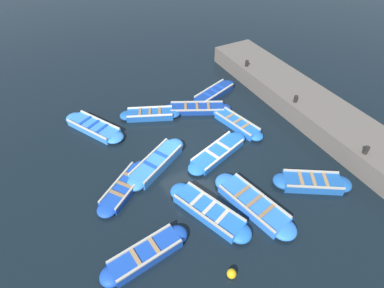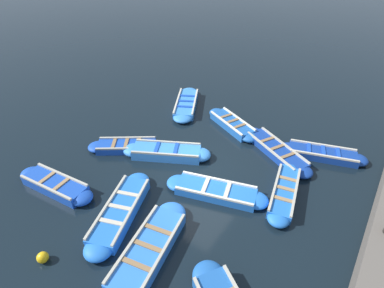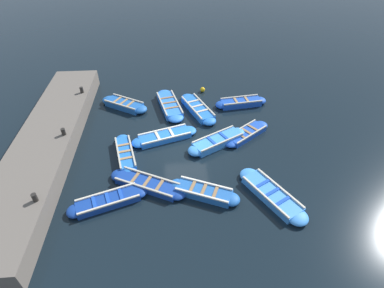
# 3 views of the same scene
# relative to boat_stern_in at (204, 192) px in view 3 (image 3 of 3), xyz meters

# --- Properties ---
(ground_plane) EXTENTS (120.00, 120.00, 0.00)m
(ground_plane) POSITION_rel_boat_stern_in_xyz_m (-0.57, 3.53, -0.17)
(ground_plane) COLOR black
(boat_stern_in) EXTENTS (3.23, 1.96, 0.40)m
(boat_stern_in) POSITION_rel_boat_stern_in_xyz_m (0.00, 0.00, 0.00)
(boat_stern_in) COLOR #1E59AD
(boat_stern_in) RESTS_ON ground
(boat_near_quay) EXTENTS (2.60, 3.68, 0.39)m
(boat_near_quay) POSITION_rel_boat_stern_in_xyz_m (2.90, -0.35, -0.01)
(boat_near_quay) COLOR #3884E0
(boat_near_quay) RESTS_ON ground
(boat_outer_left) EXTENTS (1.41, 3.30, 0.39)m
(boat_outer_left) POSITION_rel_boat_stern_in_xyz_m (-3.63, 2.80, -0.00)
(boat_outer_left) COLOR blue
(boat_outer_left) RESTS_ON ground
(boat_outer_right) EXTENTS (3.04, 2.54, 0.35)m
(boat_outer_right) POSITION_rel_boat_stern_in_xyz_m (2.75, 4.05, -0.03)
(boat_outer_right) COLOR #1947B7
(boat_outer_right) RESTS_ON ground
(boat_drifting) EXTENTS (3.69, 1.90, 0.36)m
(boat_drifting) POSITION_rel_boat_stern_in_xyz_m (-1.68, 4.12, -0.02)
(boat_drifting) COLOR blue
(boat_drifting) RESTS_ON ground
(boat_mid_row) EXTENTS (3.53, 2.46, 0.45)m
(boat_mid_row) POSITION_rel_boat_stern_in_xyz_m (1.09, 3.44, 0.02)
(boat_mid_row) COLOR #3884E0
(boat_mid_row) RESTS_ON ground
(boat_far_corner) EXTENTS (1.77, 3.96, 0.42)m
(boat_far_corner) POSITION_rel_boat_stern_in_xyz_m (-1.37, 7.23, 0.01)
(boat_far_corner) COLOR blue
(boat_far_corner) RESTS_ON ground
(boat_bow_out) EXTENTS (3.34, 1.17, 0.44)m
(boat_bow_out) POSITION_rel_boat_stern_in_xyz_m (3.09, 7.19, 0.02)
(boat_bow_out) COLOR #1947B7
(boat_bow_out) RESTS_ON ground
(boat_broadside) EXTENTS (3.19, 2.42, 0.45)m
(boat_broadside) POSITION_rel_boat_stern_in_xyz_m (-4.16, 7.50, 0.02)
(boat_broadside) COLOR #1E59AD
(boat_broadside) RESTS_ON ground
(boat_inner_gap) EXTENTS (2.15, 3.77, 0.44)m
(boat_inner_gap) POSITION_rel_boat_stern_in_xyz_m (0.33, 6.70, 0.02)
(boat_inner_gap) COLOR blue
(boat_inner_gap) RESTS_ON ground
(boat_tucked) EXTENTS (3.67, 2.36, 0.36)m
(boat_tucked) POSITION_rel_boat_stern_in_xyz_m (-2.45, 0.69, -0.02)
(boat_tucked) COLOR navy
(boat_tucked) RESTS_ON ground
(boat_end_of_row) EXTENTS (3.46, 1.82, 0.37)m
(boat_end_of_row) POSITION_rel_boat_stern_in_xyz_m (-4.06, -0.18, -0.02)
(boat_end_of_row) COLOR navy
(boat_end_of_row) RESTS_ON ground
(quay_wall) EXTENTS (2.68, 14.54, 0.99)m
(quay_wall) POSITION_rel_boat_stern_in_xyz_m (-7.58, 3.53, 0.32)
(quay_wall) COLOR #605951
(quay_wall) RESTS_ON ground
(bollard_north) EXTENTS (0.20, 0.20, 0.35)m
(bollard_north) POSITION_rel_boat_stern_in_xyz_m (-6.59, -0.69, 0.99)
(bollard_north) COLOR black
(bollard_north) RESTS_ON quay_wall
(bollard_mid_north) EXTENTS (0.20, 0.20, 0.35)m
(bollard_mid_north) POSITION_rel_boat_stern_in_xyz_m (-6.59, 3.53, 0.99)
(bollard_mid_north) COLOR black
(bollard_mid_north) RESTS_ON quay_wall
(bollard_mid_south) EXTENTS (0.20, 0.20, 0.35)m
(bollard_mid_south) POSITION_rel_boat_stern_in_xyz_m (-6.59, 7.75, 0.99)
(bollard_mid_south) COLOR black
(bollard_mid_south) RESTS_ON quay_wall
(buoy_orange_near) EXTENTS (0.32, 0.32, 0.32)m
(buoy_orange_near) POSITION_rel_boat_stern_in_xyz_m (0.88, 9.10, -0.01)
(buoy_orange_near) COLOR #EAB214
(buoy_orange_near) RESTS_ON ground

